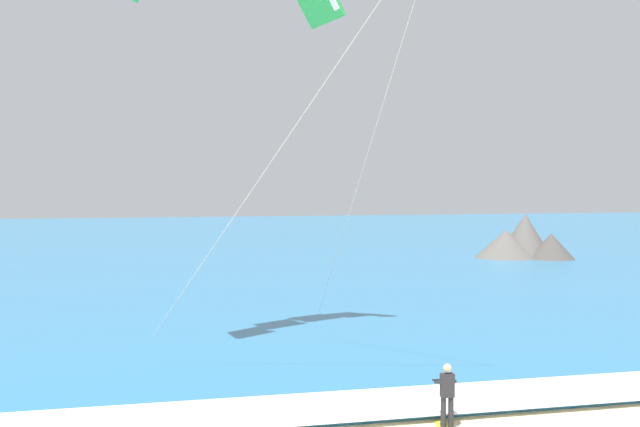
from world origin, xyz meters
The scene contains 4 objects.
sea centered at (0.00, 71.80, 0.10)m, with size 200.00×120.00×0.20m, color teal.
surf_foam centered at (0.00, 12.80, 0.22)m, with size 200.00×2.78×0.04m, color white.
kitesurfer centered at (-0.58, 10.92, 0.94)m, with size 0.55×0.54×1.69m.
headland_right centered at (22.34, 49.61, 1.49)m, with size 7.85×6.46×3.76m.
Camera 1 is at (-8.14, -6.98, 6.26)m, focal length 42.86 mm.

